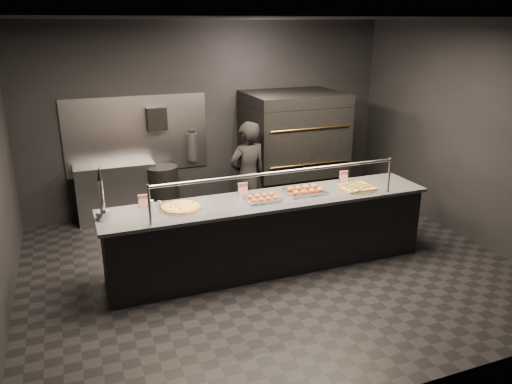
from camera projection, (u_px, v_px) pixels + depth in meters
room at (267, 152)px, 5.94m from camera, size 6.04×6.00×3.00m
service_counter at (269, 233)px, 6.24m from camera, size 4.10×0.78×1.37m
pizza_oven at (293, 151)px, 8.16m from camera, size 1.50×1.23×1.91m
prep_shelf at (117, 193)px, 7.74m from camera, size 1.20×0.35×0.90m
towel_dispenser at (157, 119)px, 7.68m from camera, size 0.30×0.20×0.35m
fire_extinguisher at (192, 146)px, 8.04m from camera, size 0.14×0.14×0.51m
beer_tap at (103, 204)px, 5.41m from camera, size 0.16×0.22×0.60m
round_pizza at (181, 207)px, 5.76m from camera, size 0.50×0.50×0.03m
slider_tray_a at (263, 198)px, 6.03m from camera, size 0.42×0.31×0.06m
slider_tray_b at (305, 190)px, 6.29m from camera, size 0.53×0.42×0.08m
square_pizza at (356, 187)px, 6.44m from camera, size 0.50×0.50×0.05m
condiment_jar at (154, 204)px, 5.79m from camera, size 0.14×0.05×0.09m
tent_cards at (248, 188)px, 6.25m from camera, size 2.80×0.04×0.15m
trash_bin at (163, 192)px, 7.90m from camera, size 0.49×0.49×0.82m
worker at (248, 177)px, 7.25m from camera, size 0.66×0.50×1.64m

